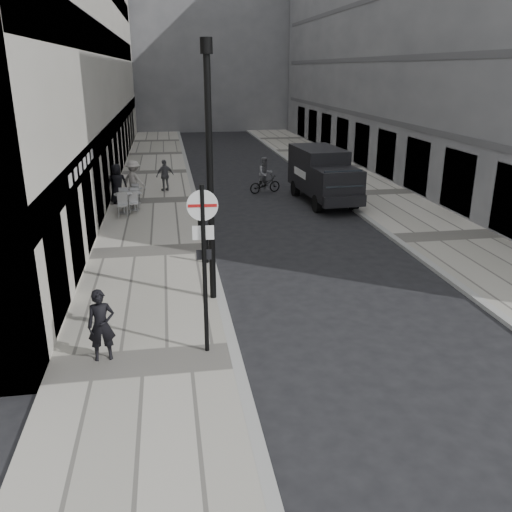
{
  "coord_description": "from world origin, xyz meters",
  "views": [
    {
      "loc": [
        -1.26,
        -7.8,
        6.1
      ],
      "look_at": [
        0.93,
        5.54,
        1.4
      ],
      "focal_mm": 38.0,
      "sensor_mm": 36.0,
      "label": 1
    }
  ],
  "objects_px": {
    "walking_man": "(101,325)",
    "cyclist": "(265,179)",
    "lamppost": "(210,163)",
    "sign_post": "(204,248)",
    "panel_van": "(323,173)"
  },
  "relations": [
    {
      "from": "walking_man",
      "to": "sign_post",
      "type": "height_order",
      "value": "sign_post"
    },
    {
      "from": "sign_post",
      "to": "panel_van",
      "type": "relative_size",
      "value": 0.69
    },
    {
      "from": "walking_man",
      "to": "cyclist",
      "type": "distance_m",
      "value": 17.54
    },
    {
      "from": "walking_man",
      "to": "panel_van",
      "type": "bearing_deg",
      "value": 51.43
    },
    {
      "from": "lamppost",
      "to": "panel_van",
      "type": "distance_m",
      "value": 12.78
    },
    {
      "from": "sign_post",
      "to": "cyclist",
      "type": "bearing_deg",
      "value": 78.66
    },
    {
      "from": "walking_man",
      "to": "panel_van",
      "type": "distance_m",
      "value": 16.45
    },
    {
      "from": "lamppost",
      "to": "sign_post",
      "type": "bearing_deg",
      "value": -97.71
    },
    {
      "from": "sign_post",
      "to": "cyclist",
      "type": "relative_size",
      "value": 2.04
    },
    {
      "from": "lamppost",
      "to": "walking_man",
      "type": "bearing_deg",
      "value": -131.68
    },
    {
      "from": "sign_post",
      "to": "lamppost",
      "type": "xyz_separation_m",
      "value": [
        0.4,
        2.95,
        1.3
      ]
    },
    {
      "from": "walking_man",
      "to": "sign_post",
      "type": "distance_m",
      "value": 2.75
    },
    {
      "from": "sign_post",
      "to": "panel_van",
      "type": "bearing_deg",
      "value": 67.88
    },
    {
      "from": "walking_man",
      "to": "cyclist",
      "type": "height_order",
      "value": "cyclist"
    },
    {
      "from": "cyclist",
      "to": "sign_post",
      "type": "bearing_deg",
      "value": -122.26
    }
  ]
}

